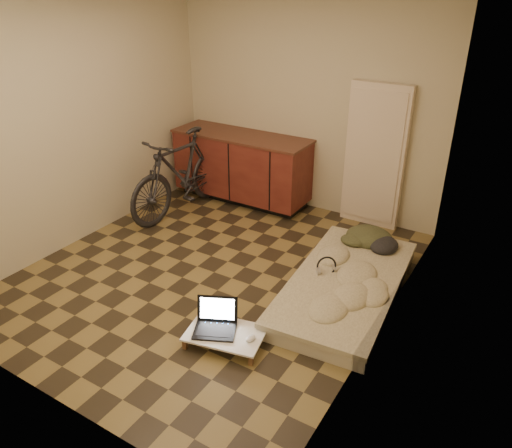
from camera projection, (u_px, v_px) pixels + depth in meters
The scene contains 10 objects.
room_shell at pixel (209, 152), 4.57m from camera, with size 3.50×4.00×2.60m.
cabinets at pixel (242, 167), 6.59m from camera, with size 1.84×0.62×0.91m.
appliance_panel at pixel (375, 157), 5.81m from camera, with size 0.70×0.10×1.70m, color beige.
bicycle at pixel (181, 169), 6.22m from camera, with size 0.52×1.77×1.15m, color black.
futon at pixel (345, 286), 4.78m from camera, with size 1.12×2.06×0.17m.
clothing_pile at pixel (373, 234), 5.33m from camera, with size 0.53×0.45×0.21m, color #383C23, non-canonical shape.
headphones at pixel (327, 265), 4.82m from camera, with size 0.22×0.20×0.15m, color black, non-canonical shape.
lap_desk at pixel (225, 334), 4.15m from camera, with size 0.71×0.54×0.11m.
laptop at pixel (216, 323), 4.17m from camera, with size 0.44×0.43×0.24m.
mouse at pixel (250, 338), 4.05m from camera, with size 0.06×0.10×0.04m, color white.
Camera 1 is at (2.65, -3.51, 2.79)m, focal length 35.00 mm.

